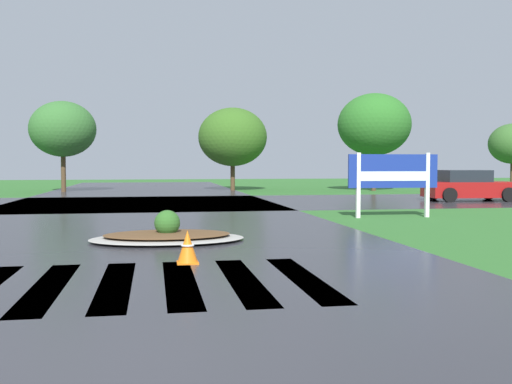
# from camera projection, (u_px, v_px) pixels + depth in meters

# --- Properties ---
(asphalt_roadway) EXTENTS (11.31, 80.00, 0.01)m
(asphalt_roadway) POSITION_uv_depth(u_px,v_px,m) (131.00, 234.00, 14.15)
(asphalt_roadway) COLOR #2B2B30
(asphalt_roadway) RESTS_ON ground
(asphalt_cross_road) EXTENTS (90.00, 10.18, 0.01)m
(asphalt_cross_road) POSITION_uv_depth(u_px,v_px,m) (141.00, 203.00, 25.29)
(asphalt_cross_road) COLOR #2B2B30
(asphalt_cross_road) RESTS_ON ground
(crosswalk_stripes) EXTENTS (5.85, 3.54, 0.01)m
(crosswalk_stripes) POSITION_uv_depth(u_px,v_px,m) (116.00, 284.00, 8.29)
(crosswalk_stripes) COLOR white
(crosswalk_stripes) RESTS_ON ground
(estate_billboard) EXTENTS (2.88, 0.21, 2.03)m
(estate_billboard) POSITION_uv_depth(u_px,v_px,m) (393.00, 174.00, 18.52)
(estate_billboard) COLOR white
(estate_billboard) RESTS_ON ground
(median_island) EXTENTS (3.35, 2.18, 0.68)m
(median_island) POSITION_uv_depth(u_px,v_px,m) (167.00, 235.00, 12.90)
(median_island) COLOR #9E9B93
(median_island) RESTS_ON ground
(car_dark_suv) EXTENTS (4.10, 2.34, 1.40)m
(car_dark_suv) POSITION_uv_depth(u_px,v_px,m) (468.00, 186.00, 26.90)
(car_dark_suv) COLOR maroon
(car_dark_suv) RESTS_ON ground
(traffic_cone) EXTENTS (0.36, 0.36, 0.57)m
(traffic_cone) POSITION_uv_depth(u_px,v_px,m) (188.00, 248.00, 10.01)
(traffic_cone) COLOR orange
(traffic_cone) RESTS_ON ground
(background_treeline) EXTENTS (42.29, 6.33, 6.02)m
(background_treeline) POSITION_uv_depth(u_px,v_px,m) (240.00, 133.00, 36.50)
(background_treeline) COLOR #4C3823
(background_treeline) RESTS_ON ground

